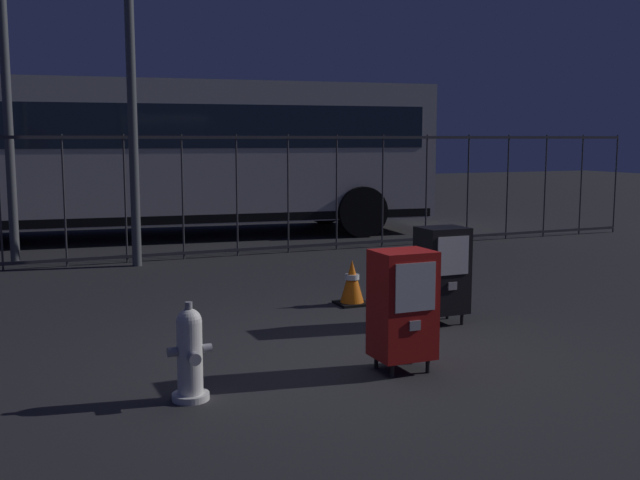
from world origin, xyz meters
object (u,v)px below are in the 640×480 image
(fire_hydrant, at_px, (190,354))
(newspaper_box_secondary, at_px, (403,304))
(traffic_cone, at_px, (352,283))
(bus_near, at_px, (164,150))
(newspaper_box_primary, at_px, (442,270))

(fire_hydrant, xyz_separation_m, newspaper_box_secondary, (1.80, 0.01, 0.22))
(traffic_cone, xyz_separation_m, bus_near, (-0.70, 7.10, 1.45))
(fire_hydrant, xyz_separation_m, newspaper_box_primary, (2.99, 1.29, 0.22))
(traffic_cone, bearing_deg, bus_near, 95.59)
(fire_hydrant, relative_size, newspaper_box_secondary, 0.73)
(newspaper_box_primary, distance_m, newspaper_box_secondary, 1.75)
(bus_near, bearing_deg, newspaper_box_primary, -75.93)
(bus_near, bearing_deg, traffic_cone, -78.37)
(fire_hydrant, distance_m, newspaper_box_secondary, 1.81)
(fire_hydrant, relative_size, traffic_cone, 1.41)
(newspaper_box_primary, xyz_separation_m, newspaper_box_secondary, (-1.19, -1.29, 0.00))
(newspaper_box_secondary, xyz_separation_m, bus_near, (0.02, 9.58, 1.14))
(newspaper_box_primary, bearing_deg, bus_near, 98.03)
(newspaper_box_primary, xyz_separation_m, bus_near, (-1.17, 8.29, 1.14))
(newspaper_box_secondary, bearing_deg, newspaper_box_primary, 47.19)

